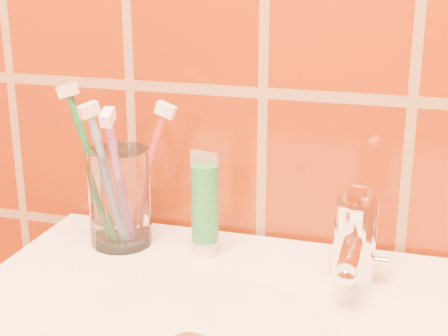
% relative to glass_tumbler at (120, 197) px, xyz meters
% --- Properties ---
extents(glass_tumbler, '(0.10, 0.10, 0.13)m').
position_rel_glass_tumbler_xyz_m(glass_tumbler, '(0.00, 0.00, 0.00)').
color(glass_tumbler, white).
rests_on(glass_tumbler, pedestal_sink).
extents(toothpaste_tube, '(0.04, 0.03, 0.13)m').
position_rel_glass_tumbler_xyz_m(toothpaste_tube, '(0.11, -0.00, -0.00)').
color(toothpaste_tube, white).
rests_on(toothpaste_tube, pedestal_sink).
extents(faucet, '(0.05, 0.11, 0.12)m').
position_rel_glass_tumbler_xyz_m(faucet, '(0.30, -0.03, 0.00)').
color(faucet, white).
rests_on(faucet, pedestal_sink).
extents(toothbrush_0, '(0.10, 0.11, 0.21)m').
position_rel_glass_tumbler_xyz_m(toothbrush_0, '(-0.00, -0.02, 0.03)').
color(toothbrush_0, '#6B93BF').
rests_on(toothbrush_0, glass_tumbler).
extents(toothbrush_1, '(0.09, 0.09, 0.21)m').
position_rel_glass_tumbler_xyz_m(toothbrush_1, '(-0.03, -0.01, 0.04)').
color(toothbrush_1, '#1C6935').
rests_on(toothbrush_1, glass_tumbler).
extents(toothbrush_2, '(0.05, 0.15, 0.21)m').
position_rel_glass_tumbler_xyz_m(toothbrush_2, '(0.01, -0.03, 0.03)').
color(toothbrush_2, '#934AA0').
rests_on(toothbrush_2, glass_tumbler).
extents(toothbrush_3, '(0.09, 0.09, 0.19)m').
position_rel_glass_tumbler_xyz_m(toothbrush_3, '(0.03, 0.01, 0.03)').
color(toothbrush_3, '#B73627').
rests_on(toothbrush_3, glass_tumbler).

